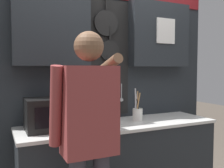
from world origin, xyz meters
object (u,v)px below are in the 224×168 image
(microwave, at_px, (54,114))
(person, at_px, (89,129))
(utensil_crock, at_px, (137,113))
(knife_block, at_px, (98,114))

(microwave, height_order, person, person)
(microwave, xyz_separation_m, person, (0.11, -0.63, -0.01))
(utensil_crock, relative_size, person, 0.21)
(knife_block, distance_m, utensil_crock, 0.46)
(utensil_crock, bearing_deg, person, -141.12)
(microwave, xyz_separation_m, utensil_crock, (0.90, 0.00, -0.06))
(microwave, distance_m, person, 0.64)
(knife_block, distance_m, person, 0.71)
(microwave, bearing_deg, person, -79.79)
(knife_block, bearing_deg, microwave, -179.90)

